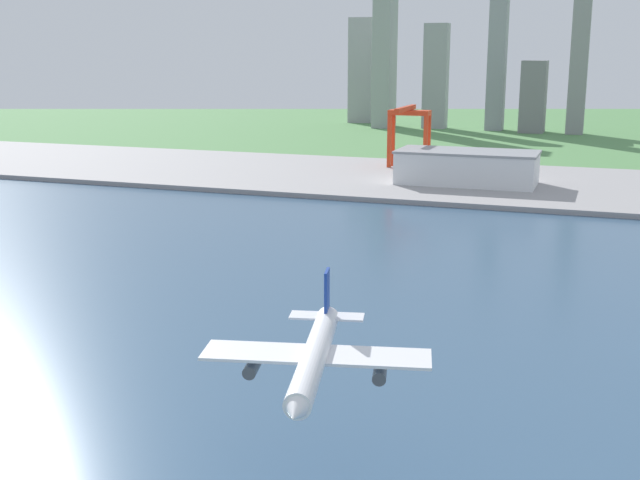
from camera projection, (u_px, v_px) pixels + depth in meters
name	position (u px, v px, depth m)	size (l,w,h in m)	color
ground_plane	(406.00, 277.00, 255.56)	(2400.00, 2400.00, 0.00)	#51864B
water_bay	(347.00, 339.00, 200.54)	(840.00, 360.00, 0.15)	#385675
industrial_pier	(493.00, 183.00, 429.45)	(840.00, 140.00, 2.50)	#979495
airplane_landing	(315.00, 357.00, 128.37)	(37.65, 43.33, 13.17)	white
port_crane_red	(409.00, 123.00, 472.05)	(23.86, 40.74, 36.00)	red
warehouse_main	(467.00, 167.00, 418.55)	(71.14, 33.57, 17.02)	white
distant_skyline	(453.00, 62.00, 731.81)	(224.16, 66.77, 157.67)	#9D9BA4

